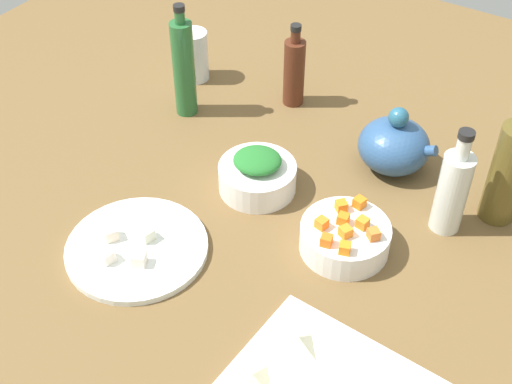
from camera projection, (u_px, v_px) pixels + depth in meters
tabletop at (256, 219)px, 126.34cm from camera, size 190.00×190.00×3.00cm
plate_tofu at (137, 248)px, 118.03cm from camera, size 24.14×24.14×1.20cm
bowl_greens at (257, 177)px, 128.43cm from camera, size 14.34×14.34×5.32cm
bowl_carrots at (345, 238)px, 117.20cm from camera, size 15.21×15.21×5.02cm
teapot at (394, 145)px, 131.29cm from camera, size 15.24×13.33×13.56cm
bottle_0 at (508, 172)px, 118.20cm from camera, size 6.28×6.28×23.12cm
bottle_1 at (184, 67)px, 141.15cm from camera, size 4.54×4.54×24.49cm
bottle_2 at (453, 190)px, 117.24cm from camera, size 5.35×5.35×20.70cm
bottle_3 at (294, 71)px, 145.68cm from camera, size 4.45×4.45×18.47cm
drinking_glass_0 at (194, 56)px, 154.18cm from camera, size 6.23×6.23×11.43cm
carrot_cube_0 at (363, 223)px, 115.00cm from camera, size 2.05×2.05×1.80cm
carrot_cube_1 at (341, 206)px, 118.00cm from camera, size 2.54×2.54×1.80cm
carrot_cube_2 at (322, 223)px, 114.94cm from camera, size 2.15×2.15×1.80cm
carrot_cube_3 at (346, 232)px, 113.48cm from camera, size 2.40×2.40×1.80cm
carrot_cube_4 at (374, 234)px, 113.08cm from camera, size 2.54×2.54×1.80cm
carrot_cube_5 at (359, 203)px, 118.62cm from camera, size 2.18×2.18×1.80cm
carrot_cube_6 at (345, 248)px, 110.78cm from camera, size 2.28×2.28×1.80cm
carrot_cube_7 at (326, 240)px, 112.04cm from camera, size 2.15×2.15×1.80cm
carrot_cube_8 at (343, 219)px, 115.69cm from camera, size 2.00×2.00×1.80cm
chopped_greens_mound at (257, 160)px, 125.68cm from camera, size 11.21×10.86×2.87cm
tofu_cube_0 at (107, 256)px, 114.40cm from camera, size 2.66×2.66×2.20cm
tofu_cube_1 at (139, 259)px, 113.89cm from camera, size 2.93×2.93×2.20cm
tofu_cube_2 at (147, 234)px, 118.09cm from camera, size 2.66×2.66×2.20cm
tofu_cube_3 at (111, 234)px, 118.20cm from camera, size 3.03×3.03×2.20cm
dumpling_2 at (298, 342)px, 101.80cm from camera, size 5.98×5.38×2.58cm
dumpling_3 at (252, 379)px, 97.36cm from camera, size 5.09×5.53×2.33cm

